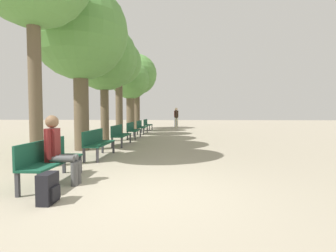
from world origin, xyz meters
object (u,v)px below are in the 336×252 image
at_px(bench_row_4, 141,126).
at_px(tree_row_4, 130,81).
at_px(bench_row_5, 147,124).
at_px(tree_row_5, 137,75).
at_px(bench_row_2, 120,133).
at_px(bench_row_3, 133,129).
at_px(pedestrian_mid, 176,116).
at_px(bench_row_0, 49,158).
at_px(tree_row_3, 119,64).
at_px(tree_row_2, 104,58).
at_px(backpack, 48,189).
at_px(tree_row_1, 80,33).
at_px(bench_row_1, 97,141).
at_px(pedestrian_near, 176,116).
at_px(person_seated, 59,148).

height_order(bench_row_4, tree_row_4, tree_row_4).
relative_size(bench_row_5, tree_row_5, 0.30).
xyz_separation_m(bench_row_2, bench_row_3, (0.00, 2.86, 0.00)).
distance_m(bench_row_4, pedestrian_mid, 6.39).
distance_m(bench_row_0, tree_row_3, 10.63).
xyz_separation_m(tree_row_2, backpack, (1.57, -8.20, -3.60)).
bearing_deg(tree_row_2, tree_row_3, 90.00).
distance_m(tree_row_1, tree_row_3, 5.65).
bearing_deg(bench_row_5, tree_row_2, -98.17).
bearing_deg(tree_row_1, bench_row_4, 81.79).
distance_m(tree_row_2, tree_row_3, 2.84).
xyz_separation_m(bench_row_1, bench_row_2, (0.00, 2.86, 0.00)).
bearing_deg(bench_row_4, pedestrian_near, 76.36).
xyz_separation_m(person_seated, backpack, (0.31, -1.01, -0.46)).
relative_size(tree_row_1, tree_row_4, 1.19).
height_order(person_seated, pedestrian_near, pedestrian_near).
bearing_deg(bench_row_3, pedestrian_near, 79.78).
height_order(bench_row_1, backpack, bench_row_1).
distance_m(bench_row_1, tree_row_2, 5.51).
height_order(tree_row_2, pedestrian_mid, tree_row_2).
bearing_deg(bench_row_5, tree_row_3, -103.35).
bearing_deg(tree_row_5, pedestrian_mid, 26.70).
xyz_separation_m(bench_row_3, tree_row_4, (-1.03, 4.68, 3.00)).
bearing_deg(person_seated, tree_row_4, 95.38).
bearing_deg(person_seated, bench_row_4, 91.13).
bearing_deg(tree_row_4, tree_row_3, -90.00).
bearing_deg(tree_row_3, tree_row_4, 90.00).
bearing_deg(pedestrian_mid, backpack, -94.77).
height_order(bench_row_5, tree_row_5, tree_row_5).
distance_m(tree_row_4, person_seated, 13.67).
distance_m(bench_row_2, tree_row_3, 5.65).
xyz_separation_m(tree_row_2, tree_row_3, (0.00, 2.83, 0.25)).
relative_size(tree_row_1, pedestrian_near, 3.40).
relative_size(bench_row_4, person_seated, 1.35).
height_order(bench_row_4, tree_row_3, tree_row_3).
bearing_deg(bench_row_4, backpack, -87.53).
xyz_separation_m(bench_row_4, tree_row_5, (-1.03, 4.45, 3.79)).
distance_m(bench_row_2, tree_row_4, 8.17).
relative_size(person_seated, pedestrian_mid, 0.75).
height_order(tree_row_5, person_seated, tree_row_5).
bearing_deg(backpack, person_seated, 107.31).
height_order(bench_row_0, pedestrian_mid, pedestrian_mid).
xyz_separation_m(bench_row_4, tree_row_1, (-1.03, -7.12, 3.62)).
height_order(bench_row_0, person_seated, person_seated).
distance_m(bench_row_3, pedestrian_mid, 9.13).
relative_size(bench_row_2, tree_row_4, 0.36).
xyz_separation_m(bench_row_5, tree_row_4, (-1.03, -1.04, 3.00)).
height_order(tree_row_4, tree_row_5, tree_row_5).
relative_size(bench_row_5, backpack, 3.83).
bearing_deg(bench_row_0, tree_row_2, 98.22).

